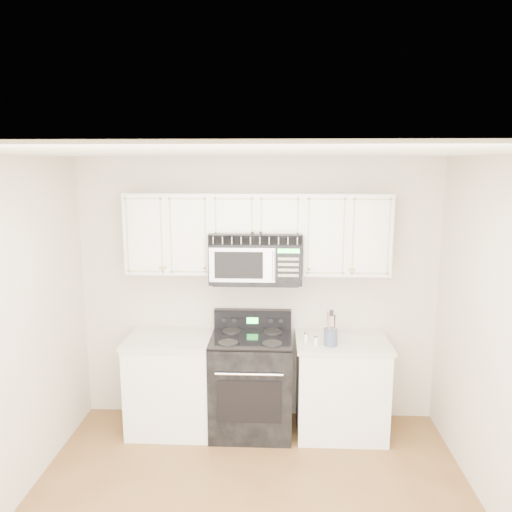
{
  "coord_description": "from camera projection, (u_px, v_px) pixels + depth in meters",
  "views": [
    {
      "loc": [
        0.19,
        -3.02,
        2.54
      ],
      "look_at": [
        0.0,
        1.3,
        1.73
      ],
      "focal_mm": 35.0,
      "sensor_mm": 36.0,
      "label": 1
    }
  ],
  "objects": [
    {
      "name": "range",
      "position": [
        251.0,
        382.0,
        4.76
      ],
      "size": [
        0.76,
        0.69,
        1.12
      ],
      "color": "black",
      "rests_on": "ground"
    },
    {
      "name": "base_cabinet_right",
      "position": [
        341.0,
        389.0,
        4.74
      ],
      "size": [
        0.86,
        0.65,
        0.92
      ],
      "color": "white",
      "rests_on": "ground"
    },
    {
      "name": "room",
      "position": [
        247.0,
        359.0,
        3.2
      ],
      "size": [
        3.51,
        3.51,
        2.61
      ],
      "color": "brown",
      "rests_on": "ground"
    },
    {
      "name": "shaker_pepper",
      "position": [
        316.0,
        340.0,
        4.5
      ],
      "size": [
        0.04,
        0.04,
        0.09
      ],
      "color": "white",
      "rests_on": "base_cabinet_right"
    },
    {
      "name": "upper_cabinets",
      "position": [
        257.0,
        229.0,
        4.64
      ],
      "size": [
        2.44,
        0.37,
        0.75
      ],
      "color": "white",
      "rests_on": "ground"
    },
    {
      "name": "utensil_crock",
      "position": [
        331.0,
        336.0,
        4.49
      ],
      "size": [
        0.12,
        0.12,
        0.33
      ],
      "color": "#424E6E",
      "rests_on": "base_cabinet_right"
    },
    {
      "name": "shaker_salt",
      "position": [
        306.0,
        337.0,
        4.59
      ],
      "size": [
        0.04,
        0.04,
        0.09
      ],
      "color": "white",
      "rests_on": "base_cabinet_right"
    },
    {
      "name": "microwave",
      "position": [
        256.0,
        257.0,
        4.63
      ],
      "size": [
        0.84,
        0.47,
        0.47
      ],
      "color": "black",
      "rests_on": "ground"
    },
    {
      "name": "base_cabinet_left",
      "position": [
        174.0,
        386.0,
        4.81
      ],
      "size": [
        0.86,
        0.65,
        0.92
      ],
      "color": "white",
      "rests_on": "ground"
    }
  ]
}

